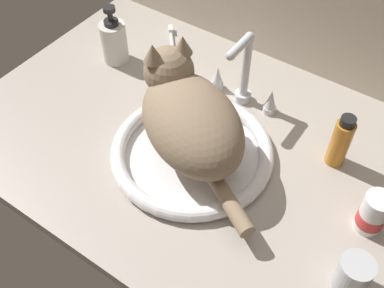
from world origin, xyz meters
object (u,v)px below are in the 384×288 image
amber_bottle (340,142)px  pill_bottle (373,214)px  faucet (243,77)px  cat (188,114)px  sink_basin (192,152)px  soap_pump_bottle (114,41)px  metal_jar (353,274)px  toothbrush (173,45)px

amber_bottle → pill_bottle: bearing=-44.7°
amber_bottle → pill_bottle: 16.69cm
faucet → cat: cat is taller
sink_basin → soap_pump_bottle: bearing=155.5°
sink_basin → metal_jar: metal_jar is taller
cat → metal_jar: 42.97cm
sink_basin → faucet: size_ratio=1.81×
faucet → pill_bottle: (37.94, -16.36, -3.28)cm
pill_bottle → faucet: bearing=156.7°
toothbrush → cat: bearing=-48.7°
metal_jar → amber_bottle: amber_bottle is taller
soap_pump_bottle → amber_bottle: soap_pump_bottle is taller
sink_basin → amber_bottle: bearing=32.1°
sink_basin → cat: bearing=149.2°
soap_pump_bottle → toothbrush: 16.58cm
faucet → soap_pump_bottle: (-35.48, -4.90, -1.65)cm
faucet → pill_bottle: faucet is taller
faucet → metal_jar: size_ratio=2.61×
metal_jar → soap_pump_bottle: bearing=161.7°
cat → pill_bottle: 40.49cm
sink_basin → faucet: faucet is taller
soap_pump_bottle → cat: bearing=-24.2°
cat → amber_bottle: (27.96, 15.30, -4.83)cm
cat → pill_bottle: cat is taller
sink_basin → pill_bottle: 38.34cm
faucet → amber_bottle: faucet is taller
amber_bottle → cat: bearing=-151.3°
pill_bottle → metal_jar: bearing=-83.7°
cat → metal_jar: cat is taller
faucet → metal_jar: (39.42, -29.64, -3.83)cm
sink_basin → amber_bottle: amber_bottle is taller
metal_jar → pill_bottle: bearing=96.3°
cat → toothbrush: (-24.51, 27.86, -10.46)cm
soap_pump_bottle → toothbrush: soap_pump_bottle is taller
sink_basin → toothbrush: bearing=132.3°
sink_basin → soap_pump_bottle: soap_pump_bottle is taller
soap_pump_bottle → toothbrush: (9.16, 12.76, -5.31)cm
sink_basin → toothbrush: (-26.32, 28.94, -0.80)cm
metal_jar → amber_bottle: (-13.26, 24.94, 2.50)cm
faucet → toothbrush: (-26.32, 7.86, -6.96)cm
metal_jar → amber_bottle: size_ratio=0.56×
faucet → cat: size_ratio=0.50×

